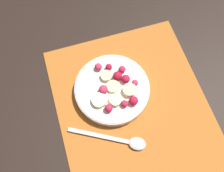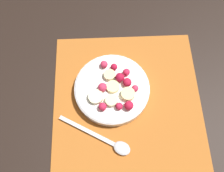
# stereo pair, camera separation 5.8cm
# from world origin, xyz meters

# --- Properties ---
(ground_plane) EXTENTS (3.00, 3.00, 0.00)m
(ground_plane) POSITION_xyz_m (0.00, 0.00, 0.00)
(ground_plane) COLOR black
(placemat) EXTENTS (0.42, 0.36, 0.01)m
(placemat) POSITION_xyz_m (0.00, 0.00, 0.00)
(placemat) COLOR #B26023
(placemat) RESTS_ON ground_plane
(fruit_bowl) EXTENTS (0.18, 0.18, 0.05)m
(fruit_bowl) POSITION_xyz_m (-0.05, -0.04, 0.02)
(fruit_bowl) COLOR white
(fruit_bowl) RESTS_ON placemat
(spoon) EXTENTS (0.10, 0.17, 0.01)m
(spoon) POSITION_xyz_m (0.07, -0.05, 0.01)
(spoon) COLOR silver
(spoon) RESTS_ON placemat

